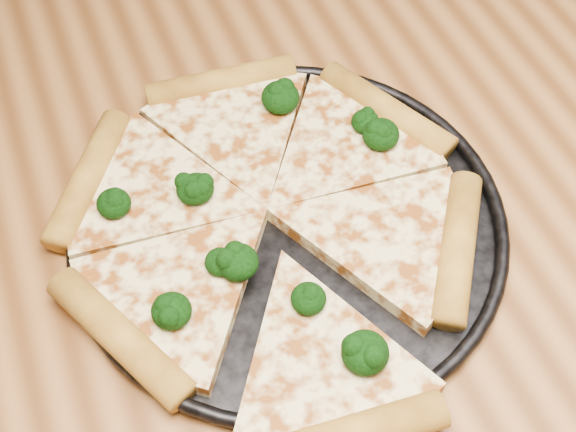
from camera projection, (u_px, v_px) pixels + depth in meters
name	position (u px, v px, depth m)	size (l,w,h in m)	color
dining_table	(361.00, 241.00, 0.71)	(1.20, 0.90, 0.75)	#98602F
pizza_pan	(288.00, 222.00, 0.60)	(0.34, 0.34, 0.02)	black
pizza	(269.00, 218.00, 0.59)	(0.34, 0.37, 0.03)	#F9E298
broccoli_florets	(266.00, 214.00, 0.58)	(0.25, 0.27, 0.02)	black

